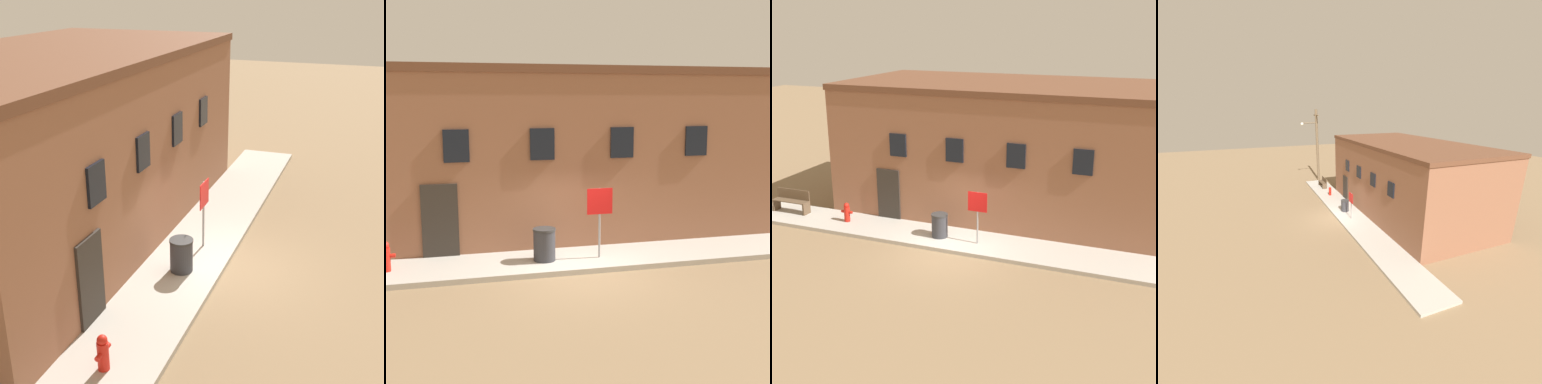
% 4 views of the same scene
% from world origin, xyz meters
% --- Properties ---
extents(ground_plane, '(80.00, 80.00, 0.00)m').
position_xyz_m(ground_plane, '(0.00, 0.00, 0.00)').
color(ground_plane, '#846B4C').
extents(sidewalk, '(20.66, 2.12, 0.15)m').
position_xyz_m(sidewalk, '(0.00, 1.06, 0.07)').
color(sidewalk, '#B2ADA3').
rests_on(sidewalk, ground).
extents(brick_building, '(13.76, 6.82, 5.47)m').
position_xyz_m(brick_building, '(0.58, 5.46, 2.73)').
color(brick_building, '#8E5B42').
rests_on(brick_building, ground).
extents(fire_hydrant, '(0.49, 0.23, 0.79)m').
position_xyz_m(fire_hydrant, '(-4.89, 1.09, 0.54)').
color(fire_hydrant, red).
rests_on(fire_hydrant, sidewalk).
extents(stop_sign, '(0.72, 0.06, 1.96)m').
position_xyz_m(stop_sign, '(0.75, 0.91, 1.52)').
color(stop_sign, gray).
rests_on(stop_sign, sidewalk).
extents(trash_bin, '(0.63, 0.63, 0.90)m').
position_xyz_m(trash_bin, '(-0.78, 1.01, 0.60)').
color(trash_bin, '#333338').
rests_on(trash_bin, sidewalk).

